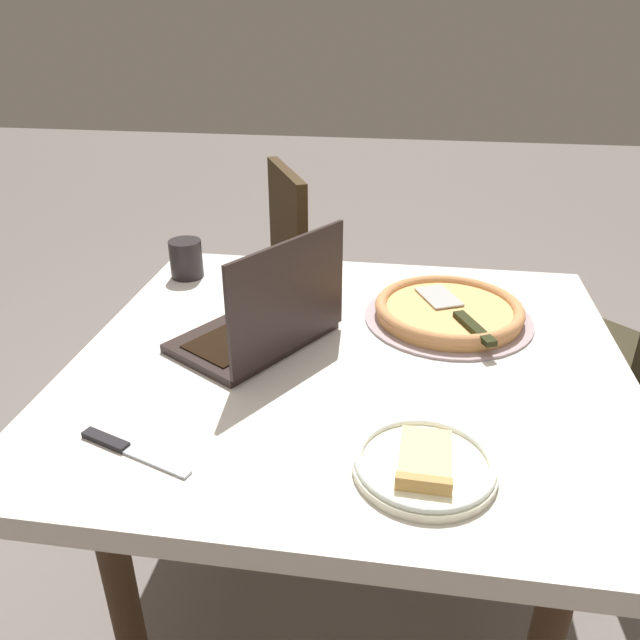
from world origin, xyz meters
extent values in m
plane|color=#6A615C|center=(0.00, 0.00, 0.00)|extent=(12.00, 12.00, 0.00)
cube|color=silver|center=(0.00, 0.00, 0.70)|extent=(1.00, 1.08, 0.04)
cylinder|color=#3D2A1A|center=(0.36, -0.36, 0.34)|extent=(0.06, 0.06, 0.68)
cylinder|color=#3D2A1A|center=(-0.36, 0.36, 0.34)|extent=(0.06, 0.06, 0.68)
cylinder|color=#3D2A1A|center=(0.36, 0.36, 0.34)|extent=(0.06, 0.06, 0.68)
cube|color=black|center=(0.04, 0.21, 0.73)|extent=(0.38, 0.34, 0.02)
cube|color=black|center=(0.04, 0.21, 0.75)|extent=(0.30, 0.25, 0.00)
cube|color=black|center=(-0.02, 0.12, 0.86)|extent=(0.27, 0.17, 0.22)
cube|color=#3A488F|center=(-0.02, 0.12, 0.86)|extent=(0.24, 0.15, 0.20)
cylinder|color=white|center=(-0.32, -0.15, 0.73)|extent=(0.22, 0.22, 0.01)
torus|color=white|center=(-0.32, -0.15, 0.74)|extent=(0.21, 0.21, 0.01)
cube|color=#ECBA84|center=(-0.32, -0.15, 0.75)|extent=(0.13, 0.08, 0.02)
cube|color=tan|center=(-0.38, -0.14, 0.75)|extent=(0.02, 0.08, 0.03)
cylinder|color=#A9959C|center=(0.19, -0.20, 0.73)|extent=(0.37, 0.37, 0.01)
cylinder|color=#ECAD64|center=(0.19, -0.20, 0.74)|extent=(0.32, 0.32, 0.02)
torus|color=tan|center=(0.19, -0.20, 0.75)|extent=(0.32, 0.32, 0.03)
cube|color=#AEB0AD|center=(0.24, -0.18, 0.76)|extent=(0.13, 0.11, 0.00)
cube|color=black|center=(0.09, -0.24, 0.76)|extent=(0.14, 0.08, 0.01)
cube|color=#B3BDC2|center=(-0.36, 0.27, 0.73)|extent=(0.07, 0.16, 0.00)
cube|color=black|center=(-0.33, 0.36, 0.73)|extent=(0.05, 0.09, 0.01)
cylinder|color=black|center=(0.34, 0.45, 0.77)|extent=(0.08, 0.08, 0.10)
cylinder|color=#4F291D|center=(0.34, 0.45, 0.80)|extent=(0.07, 0.07, 0.01)
cube|color=#322C1C|center=(0.59, -0.67, 0.44)|extent=(0.58, 0.58, 0.04)
cylinder|color=#322C1C|center=(0.85, -0.66, 0.21)|extent=(0.03, 0.03, 0.42)
cylinder|color=#322C1C|center=(0.58, -0.40, 0.21)|extent=(0.03, 0.03, 0.42)
cylinder|color=#322C1C|center=(0.32, -0.68, 0.21)|extent=(0.03, 0.03, 0.42)
cube|color=#362612|center=(0.88, 0.50, 0.44)|extent=(0.57, 0.57, 0.04)
cube|color=#362612|center=(0.97, 0.32, 0.66)|extent=(0.38, 0.21, 0.39)
cylinder|color=#362612|center=(0.97, 0.75, 0.21)|extent=(0.03, 0.03, 0.42)
cylinder|color=#362612|center=(0.63, 0.59, 0.21)|extent=(0.03, 0.03, 0.42)
cylinder|color=#362612|center=(1.14, 0.41, 0.21)|extent=(0.03, 0.03, 0.42)
cylinder|color=#362612|center=(0.79, 0.24, 0.21)|extent=(0.03, 0.03, 0.42)
camera|label=1|loc=(-1.05, -0.10, 1.35)|focal=34.70mm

